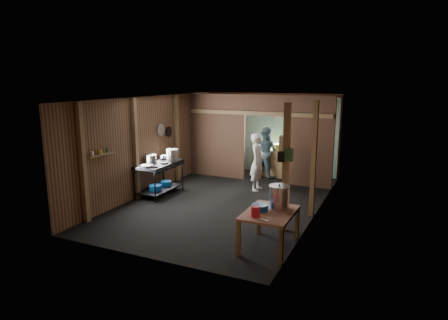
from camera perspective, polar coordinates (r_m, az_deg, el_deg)
The scene contains 42 objects.
floor at distance 9.87m, azimuth 0.48°, elevation -6.04°, with size 4.50×7.00×0.00m, color black.
ceiling at distance 9.39m, azimuth 0.51°, elevation 9.22°, with size 4.50×7.00×0.00m, color #3F3E3D.
wall_back at distance 12.78m, azimuth 6.90°, elevation 4.02°, with size 4.50×0.00×2.60m, color brown.
wall_front at distance 6.58m, azimuth -12.01°, elevation -3.73°, with size 4.50×0.00×2.60m, color brown.
wall_left at distance 10.64m, azimuth -10.65°, elevation 2.30°, with size 0.00×7.00×2.60m, color brown.
wall_right at distance 8.89m, azimuth 13.87°, elevation 0.26°, with size 0.00×7.00×2.60m, color brown.
partition_left at distance 12.06m, azimuth -1.01°, elevation 3.63°, with size 1.85×0.10×2.60m, color brown.
partition_right at distance 11.14m, azimuth 12.60°, elevation 2.64°, with size 1.35×0.10×2.60m, color brown.
partition_header at distance 11.37m, azimuth 6.23°, elevation 8.12°, with size 1.30×0.10×0.60m, color brown.
turquoise_panel at distance 12.73m, azimuth 6.81°, elevation 3.76°, with size 4.40×0.06×2.50m, color #86B7B3.
back_counter at distance 12.33m, azimuth 7.35°, elevation -0.42°, with size 1.20×0.50×0.85m, color brown.
wall_clock at distance 12.54m, azimuth 7.93°, elevation 6.60°, with size 0.20×0.20×0.03m, color silver.
post_left_a at distance 8.64m, azimuth -20.17°, elevation -0.47°, with size 0.10×0.12×2.60m, color brown.
post_left_b at distance 9.97m, azimuth -12.95°, elevation 1.55°, with size 0.10×0.12×2.60m, color brown.
post_left_c at distance 11.60m, azimuth -6.97°, elevation 3.20°, with size 0.10×0.12×2.60m, color brown.
post_right at distance 8.71m, azimuth 13.17°, elevation 0.05°, with size 0.10×0.12×2.60m, color brown.
post_free at distance 7.73m, azimuth 9.14°, elevation -1.27°, with size 0.12×0.12×2.60m, color brown.
cross_beam at distance 11.42m, azimuth 4.92°, elevation 6.91°, with size 4.40×0.12×0.12m, color brown.
pan_lid_big at distance 10.90m, azimuth -9.34°, elevation 4.43°, with size 0.34×0.34×0.03m, color gray.
pan_lid_small at distance 11.24m, azimuth -8.19°, elevation 4.18°, with size 0.30×0.30×0.03m, color black.
wall_shelf at distance 8.95m, azimuth -17.85°, elevation 0.76°, with size 0.14×0.80×0.03m, color brown.
jar_white at distance 8.76m, azimuth -18.97°, elevation 0.89°, with size 0.07×0.07×0.10m, color silver.
jar_yellow at distance 8.94m, azimuth -17.87°, elevation 1.17°, with size 0.08×0.08×0.10m, color gold.
jar_green at distance 9.10m, azimuth -16.95°, elevation 1.41°, with size 0.06×0.06×0.10m, color #26502D.
bag_white at distance 7.73m, azimuth 9.06°, elevation 2.35°, with size 0.22×0.15×0.32m, color silver.
bag_green at distance 7.60m, azimuth 9.60°, elevation 0.79°, with size 0.16×0.12×0.24m, color #26502D.
bag_black at distance 7.62m, azimuth 8.54°, elevation 0.48°, with size 0.14×0.10×0.20m, color black.
gas_range at distance 10.43m, azimuth -9.54°, elevation -2.74°, with size 0.75×1.46×0.86m, color black, non-canonical shape.
prep_table at distance 7.18m, azimuth 6.73°, elevation -10.23°, with size 0.85×1.18×0.69m, color tan, non-canonical shape.
stove_pot_large at distance 10.54m, azimuth -7.66°, elevation 0.71°, with size 0.33×0.33×0.34m, color #BDBDBF, non-canonical shape.
stove_pot_med at distance 10.32m, azimuth -10.72°, elevation 0.10°, with size 0.28×0.28×0.24m, color #BDBDBF, non-canonical shape.
stove_saucepan at distance 10.81m, azimuth -8.94°, elevation 0.43°, with size 0.17×0.17×0.10m, color #BDBDBF.
frying_pan at distance 9.91m, azimuth -11.30°, elevation -0.87°, with size 0.30×0.52×0.07m, color gray, non-canonical shape.
blue_tub_front at distance 10.32m, azimuth -10.14°, elevation -4.06°, with size 0.33×0.33×0.14m, color #0F51A0.
blue_tub_back at distance 10.73m, azimuth -8.59°, elevation -3.43°, with size 0.30×0.30×0.12m, color #0F51A0.
stock_pot at distance 7.20m, azimuth 8.20°, elevation -5.53°, with size 0.39×0.39×0.46m, color #BDBDBF, non-canonical shape.
wash_basin at distance 7.09m, azimuth 5.33°, elevation -7.02°, with size 0.30×0.30×0.11m, color #0F51A0.
pink_bucket at distance 6.76m, azimuth 4.68°, elevation -7.62°, with size 0.16×0.16×0.19m, color red.
knife at distance 6.67m, azimuth 5.54°, elevation -8.72°, with size 0.30×0.04×0.01m, color #BDBDBF.
yellow_tub at distance 12.18m, azimuth 8.14°, elevation 1.91°, with size 0.35×0.35×0.19m, color gold.
cook at distance 10.64m, azimuth 4.99°, elevation -0.30°, with size 0.58×0.38×1.60m, color white.
worker_back at distance 12.11m, azimuth 6.19°, elevation 1.18°, with size 0.77×0.60×1.59m, color #476974.
Camera 1 is at (3.81, -8.57, 3.05)m, focal length 30.82 mm.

